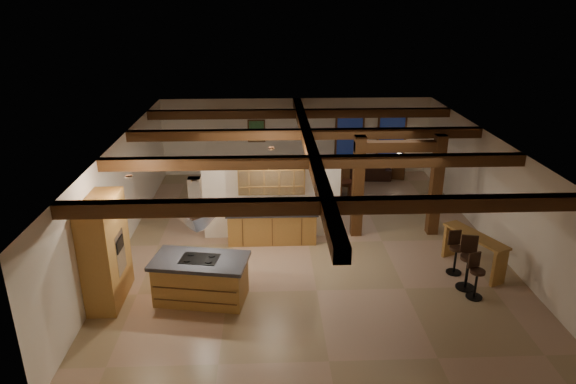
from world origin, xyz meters
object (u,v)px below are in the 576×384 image
kitchen_island (201,279)px  bar_counter (474,246)px  dining_table (320,190)px  sofa (363,171)px

kitchen_island → bar_counter: kitchen_island is taller
dining_table → sofa: size_ratio=0.98×
bar_counter → kitchen_island: bearing=-170.7°
kitchen_island → dining_table: 6.72m
dining_table → sofa: dining_table is taller
sofa → bar_counter: 7.13m
sofa → dining_table: bearing=54.5°
sofa → bar_counter: (1.51, -6.96, 0.34)m
sofa → bar_counter: size_ratio=1.12×
kitchen_island → dining_table: size_ratio=1.11×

